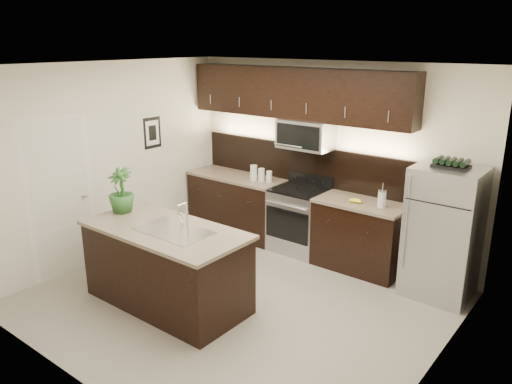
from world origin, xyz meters
TOP-DOWN VIEW (x-y plane):
  - ground at (0.00, 0.00)m, footprint 4.50×4.50m
  - room_walls at (-0.11, -0.04)m, footprint 4.52×4.02m
  - counter_run at (-0.46, 1.69)m, footprint 3.51×0.65m
  - upper_fixtures at (-0.43, 1.84)m, footprint 3.49×0.40m
  - island at (-0.60, -0.54)m, footprint 1.96×0.96m
  - sink_faucet at (-0.45, -0.53)m, footprint 0.84×0.50m
  - refrigerator at (1.80, 1.63)m, footprint 0.76×0.69m
  - wine_rack at (1.80, 1.63)m, footprint 0.39×0.24m
  - plant at (-1.41, -0.49)m, footprint 0.37×0.37m
  - canisters at (-0.95, 1.67)m, footprint 0.33×0.16m
  - french_press at (1.01, 1.64)m, footprint 0.11×0.11m
  - bananas at (0.62, 1.61)m, footprint 0.19×0.15m

SIDE VIEW (x-z plane):
  - ground at x=0.00m, z-range 0.00..0.00m
  - counter_run at x=-0.46m, z-range 0.00..0.94m
  - island at x=-0.60m, z-range 0.00..0.94m
  - refrigerator at x=1.80m, z-range 0.00..1.58m
  - sink_faucet at x=-0.45m, z-range 0.81..1.10m
  - bananas at x=0.62m, z-range 0.94..0.99m
  - canisters at x=-0.95m, z-range 0.93..1.15m
  - french_press at x=1.01m, z-range 0.90..1.21m
  - plant at x=-1.41m, z-range 0.94..1.49m
  - wine_rack at x=1.80m, z-range 1.58..1.68m
  - room_walls at x=-0.11m, z-range 0.34..3.05m
  - upper_fixtures at x=-0.43m, z-range 1.31..2.97m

